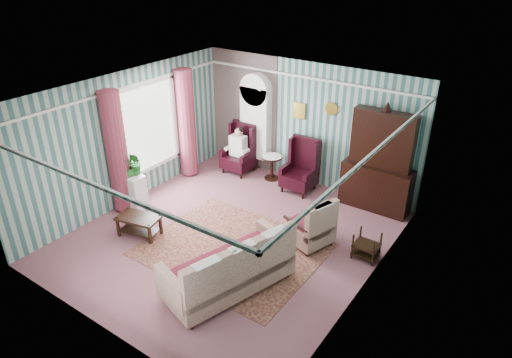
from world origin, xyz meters
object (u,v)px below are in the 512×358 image
Objects in this scene: dresser_hutch at (380,158)px; sofa at (228,265)px; bookcase at (255,128)px; wingback_right at (299,166)px; seated_woman at (238,150)px; floral_armchair at (309,223)px; round_side_table at (272,168)px; nest_table at (367,245)px; wingback_left at (238,149)px; coffee_table at (139,226)px; plant_stand at (133,192)px.

sofa is (-1.00, -3.93, -0.71)m from dresser_hutch.
bookcase is at bearing 177.89° from dresser_hutch.
wingback_right is 1.06× the size of seated_woman.
sofa is (0.75, -3.66, -0.15)m from wingback_right.
round_side_table is at bearing 66.11° from floral_armchair.
sofa is at bearing -175.64° from floral_armchair.
dresser_hutch reaches higher than seated_woman.
sofa reaches higher than floral_armchair.
nest_table is at bearing -61.45° from floral_armchair.
bookcase is at bearing 159.73° from round_side_table.
round_side_table is (-2.60, -0.12, -0.88)m from dresser_hutch.
wingback_left is (-3.50, -0.27, -0.55)m from dresser_hutch.
coffee_table is at bearing 138.51° from floral_armchair.
wingback_right is at bearing 47.16° from plant_stand.
wingback_left and wingback_right have the same top height.
plant_stand is 0.36× the size of sofa.
round_side_table is 4.14m from sofa.
round_side_table is at bearing 151.80° from nest_table.
round_side_table is 2.82m from floral_armchair.
wingback_left is 1.38× the size of floral_armchair.
seated_woman is at bearing 78.09° from floral_armchair.
bookcase reaches higher than sofa.
coffee_table is (0.89, -0.67, -0.19)m from plant_stand.
nest_table is at bearing -19.66° from sofa.
dresser_hutch is at bearing 8.77° from wingback_right.
sofa is at bearing -15.41° from plant_stand.
round_side_table is (0.90, 0.15, -0.33)m from wingback_left.
coffee_table is at bearing -88.44° from wingback_left.
seated_woman is 2.19× the size of nest_table.
bookcase is at bearing 57.34° from wingback_left.
bookcase is 3.73× the size of round_side_table.
nest_table is (4.07, -1.55, -0.35)m from wingback_left.
dresser_hutch is at bearing 35.08° from plant_stand.
floral_armchair is (2.98, -1.74, -0.17)m from wingback_left.
nest_table is (0.57, -1.82, -0.91)m from dresser_hutch.
bookcase is at bearing 57.34° from seated_woman.
wingback_right is 3.82m from coffee_table.
wingback_left is at bearing 180.00° from wingback_right.
dresser_hutch is 3.55m from wingback_left.
wingback_left is (-0.25, -0.39, -0.50)m from bookcase.
bookcase is 1.90× the size of seated_woman.
bookcase is at bearing 153.08° from nest_table.
wingback_right is at bearing -14.57° from bookcase.
seated_woman is 1.30× the size of floral_armchair.
wingback_left is at bearing 51.33° from sofa.
seated_woman is (0.00, 0.00, -0.04)m from wingback_left.
sofa is (-1.57, -2.11, 0.20)m from nest_table.
floral_armchair is 1.09× the size of coffee_table.
round_side_table is (-0.85, 0.15, -0.33)m from wingback_right.
seated_woman is at bearing 0.00° from wingback_left.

